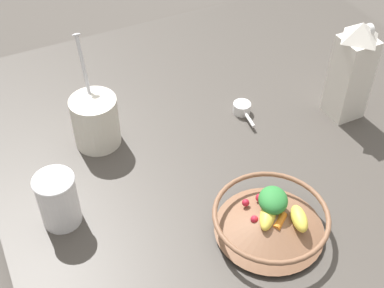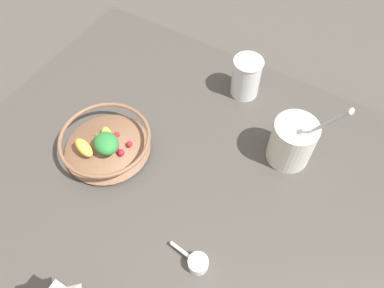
{
  "view_description": "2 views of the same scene",
  "coord_description": "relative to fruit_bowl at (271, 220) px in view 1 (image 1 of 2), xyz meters",
  "views": [
    {
      "loc": [
        -0.76,
        0.54,
        0.89
      ],
      "look_at": [
        -0.04,
        0.19,
        0.14
      ],
      "focal_mm": 50.0,
      "sensor_mm": 36.0,
      "label": 1
    },
    {
      "loc": [
        0.21,
        -0.22,
        0.84
      ],
      "look_at": [
        -0.05,
        0.21,
        0.11
      ],
      "focal_mm": 35.0,
      "sensor_mm": 36.0,
      "label": 2
    }
  ],
  "objects": [
    {
      "name": "countertop",
      "position": [
        0.24,
        -0.12,
        -0.06
      ],
      "size": [
        1.19,
        1.19,
        0.05
      ],
      "color": "#47423D",
      "rests_on": "ground_plane"
    },
    {
      "name": "drinking_cup",
      "position": [
        0.21,
        0.36,
        0.03
      ],
      "size": [
        0.08,
        0.08,
        0.12
      ],
      "color": "white",
      "rests_on": "countertop"
    },
    {
      "name": "fruit_bowl",
      "position": [
        0.0,
        0.0,
        0.0
      ],
      "size": [
        0.23,
        0.23,
        0.08
      ],
      "color": "brown",
      "rests_on": "countertop"
    },
    {
      "name": "measuring_scoop",
      "position": [
        0.34,
        -0.13,
        -0.02
      ],
      "size": [
        0.09,
        0.04,
        0.03
      ],
      "color": "white",
      "rests_on": "countertop"
    },
    {
      "name": "ground_plane",
      "position": [
        0.24,
        -0.12,
        -0.08
      ],
      "size": [
        6.0,
        6.0,
        0.0
      ],
      "primitive_type": "plane",
      "color": "#4C4742"
    },
    {
      "name": "milk_carton",
      "position": [
        0.23,
        -0.35,
        0.09
      ],
      "size": [
        0.07,
        0.07,
        0.25
      ],
      "color": "silver",
      "rests_on": "countertop"
    },
    {
      "name": "yogurt_tub",
      "position": [
        0.39,
        0.22,
        0.03
      ],
      "size": [
        0.14,
        0.1,
        0.24
      ],
      "color": "silver",
      "rests_on": "countertop"
    }
  ]
}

